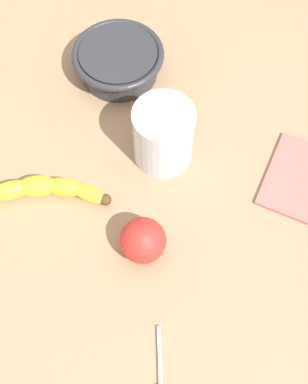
# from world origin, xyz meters

# --- Properties ---
(wooden_tabletop) EXTENTS (1.20, 1.20, 0.03)m
(wooden_tabletop) POSITION_xyz_m (0.00, 0.00, 0.01)
(wooden_tabletop) COLOR #A27E5D
(wooden_tabletop) RESTS_ON ground
(banana) EXTENTS (0.14, 0.20, 0.03)m
(banana) POSITION_xyz_m (0.06, -0.11, 0.05)
(banana) COLOR yellow
(banana) RESTS_ON wooden_tabletop
(smoothie_glass) EXTENTS (0.10, 0.10, 0.11)m
(smoothie_glass) POSITION_xyz_m (-0.11, 0.02, 0.08)
(smoothie_glass) COLOR silver
(smoothie_glass) RESTS_ON wooden_tabletop
(ceramic_bowl) EXTENTS (0.16, 0.16, 0.05)m
(ceramic_bowl) POSITION_xyz_m (-0.22, -0.13, 0.06)
(ceramic_bowl) COLOR #2D2D33
(ceramic_bowl) RESTS_ON wooden_tabletop
(apple_fruit) EXTENTS (0.07, 0.07, 0.07)m
(apple_fruit) POSITION_xyz_m (0.05, 0.08, 0.06)
(apple_fruit) COLOR red
(apple_fruit) RESTS_ON wooden_tabletop
(folded_napkin) EXTENTS (0.15, 0.12, 0.01)m
(folded_napkin) POSITION_xyz_m (-0.18, 0.23, 0.03)
(folded_napkin) COLOR #BC6660
(folded_napkin) RESTS_ON wooden_tabletop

